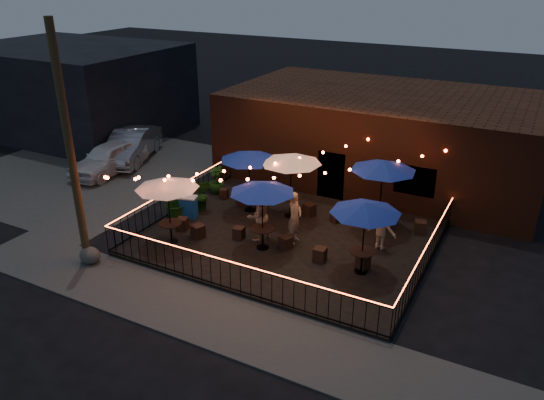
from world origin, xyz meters
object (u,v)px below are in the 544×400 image
at_px(cafe_table_3, 291,159).
at_px(cafe_table_5, 383,166).
at_px(cafe_table_0, 167,184).
at_px(cafe_table_2, 262,189).
at_px(cafe_table_1, 249,156).
at_px(cooler, 189,207).
at_px(cafe_table_4, 366,209).
at_px(boulder, 90,255).
at_px(utility_pole, 70,151).

xyz_separation_m(cafe_table_3, cafe_table_5, (3.38, 0.75, 0.06)).
height_order(cafe_table_0, cafe_table_2, cafe_table_2).
distance_m(cafe_table_1, cooler, 3.11).
height_order(cafe_table_2, cafe_table_5, cafe_table_5).
relative_size(cafe_table_4, boulder, 3.52).
bearing_deg(cooler, cafe_table_3, 13.79).
bearing_deg(cafe_table_1, cafe_table_4, -23.30).
bearing_deg(cafe_table_2, cafe_table_5, 48.93).
distance_m(cafe_table_2, cafe_table_5, 4.71).
height_order(cafe_table_4, cafe_table_5, cafe_table_5).
relative_size(utility_pole, cooler, 9.01).
distance_m(utility_pole, cafe_table_1, 6.81).
xyz_separation_m(cafe_table_5, boulder, (-7.87, -7.02, -2.28)).
relative_size(cafe_table_0, cafe_table_1, 0.96).
height_order(cafe_table_0, cafe_table_3, cafe_table_3).
xyz_separation_m(cafe_table_2, cafe_table_4, (3.60, 0.10, -0.01)).
xyz_separation_m(utility_pole, cafe_table_4, (8.57, 3.52, -1.58)).
relative_size(cafe_table_0, cafe_table_4, 0.86).
distance_m(cafe_table_1, boulder, 6.94).
bearing_deg(cafe_table_5, utility_pole, -139.15).
relative_size(utility_pole, cafe_table_4, 2.79).
distance_m(cafe_table_3, cafe_table_4, 4.73).
relative_size(utility_pole, cafe_table_2, 3.22).
xyz_separation_m(cafe_table_1, boulder, (-2.81, -5.97, -2.16)).
distance_m(utility_pole, cafe_table_0, 3.33).
height_order(cafe_table_0, cafe_table_4, cafe_table_4).
relative_size(cafe_table_1, boulder, 3.17).
relative_size(cafe_table_2, cafe_table_4, 0.87).
distance_m(cafe_table_4, boulder, 9.35).
height_order(utility_pole, cafe_table_3, utility_pole).
bearing_deg(cafe_table_2, cafe_table_4, 1.57).
height_order(cafe_table_5, cooler, cafe_table_5).
xyz_separation_m(cafe_table_5, cooler, (-6.87, -2.74, -1.99)).
bearing_deg(cooler, cafe_table_5, 5.90).
distance_m(cafe_table_1, cafe_table_4, 6.07).
relative_size(cafe_table_2, cafe_table_3, 0.84).
bearing_deg(cafe_table_3, cafe_table_4, -34.73).
distance_m(cooler, boulder, 4.40).
distance_m(cafe_table_5, boulder, 10.79).
height_order(cafe_table_1, cooler, cafe_table_1).
bearing_deg(cafe_table_3, cooler, -150.38).
distance_m(cafe_table_1, cafe_table_3, 1.71).
relative_size(cafe_table_0, cafe_table_2, 1.00).
relative_size(cafe_table_0, boulder, 3.04).
bearing_deg(cafe_table_5, cafe_table_4, -81.60).
bearing_deg(cafe_table_0, cafe_table_2, 20.47).
relative_size(cafe_table_2, cafe_table_5, 0.83).
bearing_deg(cafe_table_4, utility_pole, -157.67).
relative_size(cafe_table_1, cafe_table_4, 0.90).
bearing_deg(boulder, cafe_table_4, 23.07).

